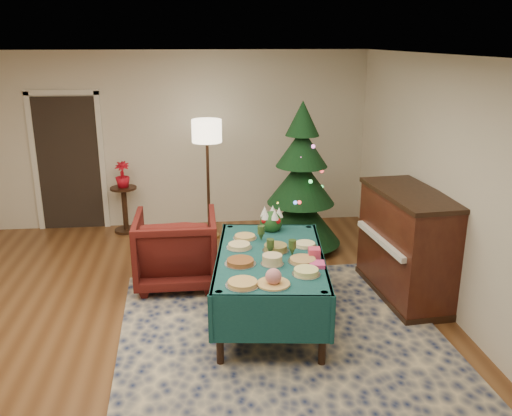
{
  "coord_description": "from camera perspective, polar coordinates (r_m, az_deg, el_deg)",
  "views": [
    {
      "loc": [
        0.34,
        -4.87,
        2.86
      ],
      "look_at": [
        1.02,
        1.22,
        0.94
      ],
      "focal_mm": 38.0,
      "sensor_mm": 36.0,
      "label": 1
    }
  ],
  "objects": [
    {
      "name": "platter_3",
      "position": [
        5.33,
        -1.67,
        -5.71
      ],
      "size": [
        0.31,
        0.31,
        0.05
      ],
      "color": "silver",
      "rests_on": "buffet_table"
    },
    {
      "name": "platter_7",
      "position": [
        5.65,
        2.08,
        -4.25
      ],
      "size": [
        0.28,
        0.28,
        0.07
      ],
      "color": "silver",
      "rests_on": "buffet_table"
    },
    {
      "name": "piano",
      "position": [
        6.38,
        15.58,
        -3.86
      ],
      "size": [
        0.79,
        1.49,
        1.25
      ],
      "color": "black",
      "rests_on": "ground"
    },
    {
      "name": "centerpiece",
      "position": [
        6.22,
        1.62,
        -1.23
      ],
      "size": [
        0.27,
        0.27,
        0.31
      ],
      "color": "#1E4C1E",
      "rests_on": "buffet_table"
    },
    {
      "name": "platter_2",
      "position": [
        5.13,
        5.3,
        -6.73
      ],
      "size": [
        0.27,
        0.27,
        0.06
      ],
      "color": "silver",
      "rests_on": "buffet_table"
    },
    {
      "name": "goblet_0",
      "position": [
        5.91,
        0.54,
        -2.63
      ],
      "size": [
        0.08,
        0.08,
        0.17
      ],
      "color": "#2D471E",
      "rests_on": "buffet_table"
    },
    {
      "name": "gift_box",
      "position": [
        5.52,
        6.15,
        -4.72
      ],
      "size": [
        0.13,
        0.13,
        0.1
      ],
      "primitive_type": "cube",
      "rotation": [
        0.0,
        0.0,
        -0.12
      ],
      "color": "#DA3C60",
      "rests_on": "buffet_table"
    },
    {
      "name": "armchair",
      "position": [
        6.56,
        -8.41,
        -3.93
      ],
      "size": [
        0.95,
        0.89,
        0.98
      ],
      "primitive_type": "imported",
      "rotation": [
        0.0,
        0.0,
        3.14
      ],
      "color": "#4F1410",
      "rests_on": "ground"
    },
    {
      "name": "platter_6",
      "position": [
        5.73,
        -1.78,
        -4.03
      ],
      "size": [
        0.27,
        0.27,
        0.05
      ],
      "color": "silver",
      "rests_on": "buffet_table"
    },
    {
      "name": "potted_plant",
      "position": [
        8.4,
        -13.85,
        2.86
      ],
      "size": [
        0.22,
        0.39,
        0.22
      ],
      "primitive_type": "imported",
      "color": "#B10C1B",
      "rests_on": "side_table"
    },
    {
      "name": "goblet_2",
      "position": [
        5.53,
        1.52,
        -4.08
      ],
      "size": [
        0.08,
        0.08,
        0.17
      ],
      "color": "#2D471E",
      "rests_on": "buffet_table"
    },
    {
      "name": "buffet_table",
      "position": [
        5.63,
        1.5,
        -6.29
      ],
      "size": [
        1.34,
        2.02,
        0.74
      ],
      "color": "black",
      "rests_on": "ground"
    },
    {
      "name": "platter_8",
      "position": [
        5.8,
        5.19,
        -3.87
      ],
      "size": [
        0.25,
        0.25,
        0.04
      ],
      "color": "silver",
      "rests_on": "buffet_table"
    },
    {
      "name": "christmas_tree",
      "position": [
        7.48,
        4.75,
        2.48
      ],
      "size": [
        1.21,
        1.21,
        2.08
      ],
      "color": "black",
      "rests_on": "ground"
    },
    {
      "name": "platter_9",
      "position": [
        6.0,
        -1.18,
        -3.08
      ],
      "size": [
        0.27,
        0.27,
        0.04
      ],
      "color": "silver",
      "rests_on": "buffet_table"
    },
    {
      "name": "floor_lamp",
      "position": [
        7.81,
        -5.19,
        7.32
      ],
      "size": [
        0.43,
        0.43,
        1.76
      ],
      "color": "#A57F3F",
      "rests_on": "ground"
    },
    {
      "name": "room_shell",
      "position": [
        5.11,
        -9.91,
        -0.01
      ],
      "size": [
        7.0,
        7.0,
        7.0
      ],
      "color": "#593319",
      "rests_on": "ground"
    },
    {
      "name": "platter_5",
      "position": [
        5.4,
        4.94,
        -5.51
      ],
      "size": [
        0.3,
        0.3,
        0.04
      ],
      "color": "silver",
      "rests_on": "buffet_table"
    },
    {
      "name": "napkin_stack",
      "position": [
        5.32,
        6.43,
        -5.92
      ],
      "size": [
        0.16,
        0.16,
        0.04
      ],
      "primitive_type": "cube",
      "rotation": [
        0.0,
        0.0,
        -0.12
      ],
      "color": "#E03E83",
      "rests_on": "buffet_table"
    },
    {
      "name": "side_table",
      "position": [
        8.52,
        -13.63,
        -0.22
      ],
      "size": [
        0.4,
        0.4,
        0.71
      ],
      "color": "black",
      "rests_on": "ground"
    },
    {
      "name": "platter_4",
      "position": [
        5.32,
        1.72,
        -5.49
      ],
      "size": [
        0.23,
        0.23,
        0.1
      ],
      "color": "silver",
      "rests_on": "buffet_table"
    },
    {
      "name": "platter_1",
      "position": [
        4.89,
        1.85,
        -7.43
      ],
      "size": [
        0.31,
        0.31,
        0.16
      ],
      "color": "silver",
      "rests_on": "buffet_table"
    },
    {
      "name": "rug",
      "position": [
        5.18,
        3.8,
        -15.98
      ],
      "size": [
        3.36,
        4.32,
        0.02
      ],
      "primitive_type": "cube",
      "rotation": [
        0.0,
        0.0,
        0.04
      ],
      "color": "#121D44",
      "rests_on": "ground"
    },
    {
      "name": "doorway",
      "position": [
        8.75,
        -19.14,
        4.85
      ],
      "size": [
        1.08,
        0.04,
        2.16
      ],
      "color": "black",
      "rests_on": "ground"
    },
    {
      "name": "goblet_1",
      "position": [
        5.52,
        3.84,
        -4.17
      ],
      "size": [
        0.08,
        0.08,
        0.17
      ],
      "color": "#2D471E",
      "rests_on": "buffet_table"
    },
    {
      "name": "platter_0",
      "position": [
        4.9,
        -1.42,
        -7.95
      ],
      "size": [
        0.31,
        0.31,
        0.05
      ],
      "color": "silver",
      "rests_on": "buffet_table"
    }
  ]
}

